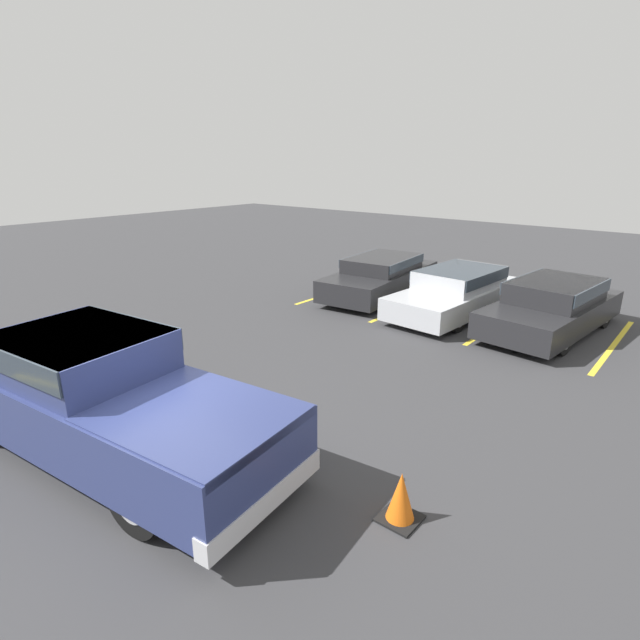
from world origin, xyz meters
The scene contains 10 objects.
ground_plane centered at (0.00, 0.00, 0.00)m, with size 60.00×60.00×0.00m, color #38383A.
stall_stripe_a centered at (-3.64, 9.27, 0.00)m, with size 0.12×4.39×0.01m, color yellow.
stall_stripe_b centered at (-1.04, 9.27, 0.00)m, with size 0.12×4.39×0.01m, color yellow.
stall_stripe_c centered at (1.57, 9.27, 0.00)m, with size 0.12×4.39×0.01m, color yellow.
stall_stripe_d centered at (4.17, 9.27, 0.00)m, with size 0.12×4.39×0.01m, color yellow.
pickup_truck centered at (-0.62, -0.30, 0.88)m, with size 6.30×2.70×1.75m.
parked_sedan_a centered at (-2.30, 9.49, 0.65)m, with size 2.28×4.78×1.22m.
parked_sedan_b centered at (0.32, 9.27, 0.65)m, with size 2.09×4.80×1.23m.
parked_sedan_c centered at (2.74, 9.31, 0.68)m, with size 2.29×4.71×1.27m.
traffic_cone centered at (3.43, 1.15, 0.29)m, with size 0.46×0.46×0.63m.
Camera 1 is at (5.82, -3.18, 4.04)m, focal length 28.00 mm.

